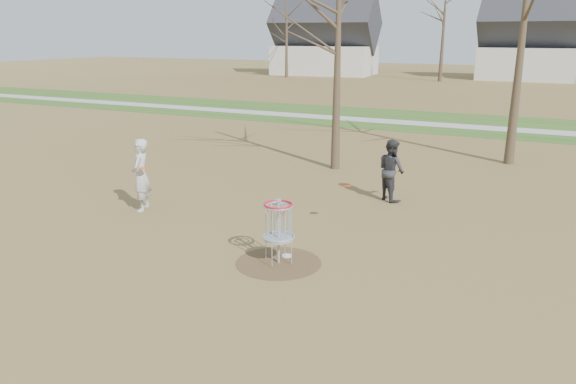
% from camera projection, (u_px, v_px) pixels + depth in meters
% --- Properties ---
extents(ground, '(160.00, 160.00, 0.00)m').
position_uv_depth(ground, '(279.00, 263.00, 11.75)').
color(ground, brown).
rests_on(ground, ground).
extents(green_band, '(160.00, 8.00, 0.01)m').
position_uv_depth(green_band, '(454.00, 123.00, 29.96)').
color(green_band, '#2D5119').
rests_on(green_band, ground).
extents(footpath, '(160.00, 1.50, 0.01)m').
position_uv_depth(footpath, '(451.00, 125.00, 29.09)').
color(footpath, '#9E9E99').
rests_on(footpath, green_band).
extents(dirt_circle, '(1.80, 1.80, 0.01)m').
position_uv_depth(dirt_circle, '(279.00, 263.00, 11.75)').
color(dirt_circle, '#47331E').
rests_on(dirt_circle, ground).
extents(player_standing, '(0.70, 0.84, 1.96)m').
position_uv_depth(player_standing, '(141.00, 175.00, 14.98)').
color(player_standing, '#BCBCBC').
rests_on(player_standing, ground).
extents(player_throwing, '(1.09, 1.06, 1.76)m').
position_uv_depth(player_throwing, '(391.00, 170.00, 15.97)').
color(player_throwing, '#2F2E32').
rests_on(player_throwing, ground).
extents(disc_grounded, '(0.22, 0.22, 0.02)m').
position_uv_depth(disc_grounded, '(287.00, 256.00, 12.07)').
color(disc_grounded, silver).
rests_on(disc_grounded, dirt_circle).
extents(discs_in_play, '(5.38, 1.54, 0.24)m').
position_uv_depth(discs_in_play, '(246.00, 177.00, 14.12)').
color(discs_in_play, red).
rests_on(discs_in_play, ground).
extents(disc_golf_basket, '(0.64, 0.64, 1.35)m').
position_uv_depth(disc_golf_basket, '(278.00, 222.00, 11.50)').
color(disc_golf_basket, '#9EA3AD').
rests_on(disc_golf_basket, ground).
extents(bare_trees, '(52.62, 44.98, 9.00)m').
position_uv_depth(bare_trees, '(521.00, 23.00, 40.59)').
color(bare_trees, '#382B1E').
rests_on(bare_trees, ground).
extents(houses_row, '(56.51, 10.01, 7.26)m').
position_uv_depth(houses_row, '(559.00, 45.00, 54.58)').
color(houses_row, silver).
rests_on(houses_row, ground).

